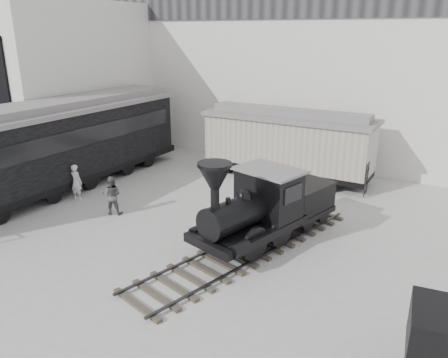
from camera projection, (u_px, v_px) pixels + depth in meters
The scene contains 8 objects.
ground at pixel (175, 285), 13.41m from camera, with size 90.00×90.00×0.00m, color #9E9E9B.
north_wall at pixel (325, 66), 24.11m from camera, with size 34.00×2.51×11.00m.
west_pavilion at pixel (68, 81), 26.76m from camera, with size 7.00×12.11×9.00m.
locomotive at pixel (262, 211), 15.62m from camera, with size 4.87×10.10×3.50m.
boxcar at pixel (288, 142), 22.76m from camera, with size 8.99×3.05×3.65m.
passenger_coach at pixel (61, 145), 20.96m from camera, with size 3.87×15.15×4.02m.
visitor_a at pixel (76, 182), 19.99m from camera, with size 0.61×0.40×1.67m, color silver.
visitor_b at pixel (112, 195), 18.37m from camera, with size 0.81×0.63×1.68m, color #4E4D4F.
Camera 1 is at (6.84, -9.53, 7.42)m, focal length 35.00 mm.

